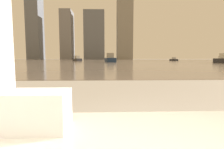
% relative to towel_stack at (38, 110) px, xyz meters
% --- Properties ---
extents(towel_stack, '(0.25, 0.17, 0.16)m').
position_rel_towel_stack_xyz_m(towel_stack, '(0.00, 0.00, 0.00)').
color(towel_stack, white).
rests_on(towel_stack, bathtub).
extents(harbor_water, '(180.00, 110.00, 0.01)m').
position_rel_towel_stack_xyz_m(harbor_water, '(0.27, 61.08, -0.65)').
color(harbor_water, gray).
rests_on(harbor_water, ground_plane).
extents(harbor_boat_2, '(2.01, 4.33, 1.57)m').
position_rel_towel_stack_xyz_m(harbor_boat_2, '(40.61, 58.93, -0.10)').
color(harbor_boat_2, '#2D2D33').
rests_on(harbor_boat_2, harbor_water).
extents(harbor_boat_3, '(1.86, 3.23, 1.15)m').
position_rel_towel_stack_xyz_m(harbor_boat_3, '(22.00, 54.21, -0.24)').
color(harbor_boat_3, '#2D2D33').
rests_on(harbor_boat_3, harbor_water).
extents(harbor_boat_4, '(3.28, 4.39, 1.58)m').
position_rel_towel_stack_xyz_m(harbor_boat_4, '(-7.90, 50.12, -0.09)').
color(harbor_boat_4, '#2D2D33').
rests_on(harbor_boat_4, harbor_water).
extents(harbor_boat_5, '(2.36, 5.31, 1.93)m').
position_rel_towel_stack_xyz_m(harbor_boat_5, '(1.26, 36.36, 0.03)').
color(harbor_boat_5, navy).
rests_on(harbor_boat_5, harbor_water).
extents(skyline_tower_0, '(8.15, 11.10, 43.15)m').
position_rel_towel_stack_xyz_m(skyline_tower_0, '(-45.54, 117.08, 20.92)').
color(skyline_tower_0, slate).
rests_on(skyline_tower_0, ground_plane).
extents(skyline_tower_1, '(7.26, 12.42, 31.42)m').
position_rel_towel_stack_xyz_m(skyline_tower_1, '(-24.85, 117.08, 15.05)').
color(skyline_tower_1, slate).
rests_on(skyline_tower_1, ground_plane).
extents(skyline_tower_2, '(13.24, 11.29, 31.22)m').
position_rel_towel_stack_xyz_m(skyline_tower_2, '(-6.98, 117.08, 14.95)').
color(skyline_tower_2, slate).
rests_on(skyline_tower_2, ground_plane).
extents(skyline_tower_3, '(10.10, 10.33, 39.59)m').
position_rel_towel_stack_xyz_m(skyline_tower_3, '(12.99, 117.08, 19.14)').
color(skyline_tower_3, gray).
rests_on(skyline_tower_3, ground_plane).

